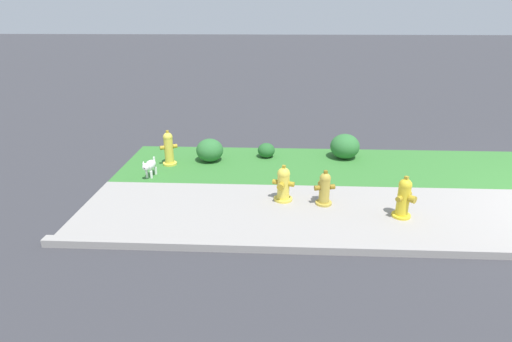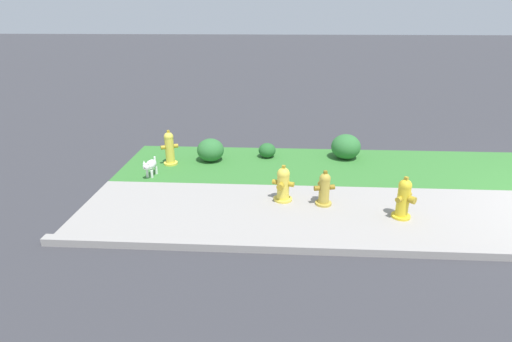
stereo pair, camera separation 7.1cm
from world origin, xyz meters
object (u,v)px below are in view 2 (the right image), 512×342
at_px(fire_hydrant_far_end, 404,199).
at_px(fire_hydrant_mid_block, 283,184).
at_px(shrub_bush_near_lamp, 211,150).
at_px(fire_hydrant_across_street, 324,189).
at_px(shrub_bush_far_verge, 267,150).
at_px(fire_hydrant_by_grass_verge, 169,148).
at_px(small_white_dog, 150,165).
at_px(shrub_bush_mid_verge, 346,147).

height_order(fire_hydrant_far_end, fire_hydrant_mid_block, fire_hydrant_far_end).
height_order(fire_hydrant_mid_block, shrub_bush_near_lamp, fire_hydrant_mid_block).
height_order(fire_hydrant_mid_block, fire_hydrant_across_street, fire_hydrant_mid_block).
distance_m(fire_hydrant_mid_block, shrub_bush_far_verge, 2.36).
xyz_separation_m(fire_hydrant_far_end, fire_hydrant_by_grass_verge, (-4.48, 2.27, 0.03)).
xyz_separation_m(small_white_dog, shrub_bush_far_verge, (2.37, 1.34, -0.08)).
height_order(small_white_dog, shrub_bush_far_verge, small_white_dog).
height_order(small_white_dog, shrub_bush_near_lamp, shrub_bush_near_lamp).
distance_m(small_white_dog, shrub_bush_mid_verge, 4.42).
bearing_deg(fire_hydrant_by_grass_verge, fire_hydrant_far_end, -53.79).
height_order(fire_hydrant_far_end, shrub_bush_far_verge, fire_hydrant_far_end).
height_order(shrub_bush_near_lamp, shrub_bush_far_verge, shrub_bush_near_lamp).
relative_size(fire_hydrant_mid_block, fire_hydrant_by_grass_verge, 0.86).
bearing_deg(shrub_bush_mid_verge, small_white_dog, -161.99).
height_order(fire_hydrant_across_street, shrub_bush_far_verge, fire_hydrant_across_street).
bearing_deg(shrub_bush_near_lamp, fire_hydrant_mid_block, -50.66).
distance_m(fire_hydrant_mid_block, fire_hydrant_by_grass_verge, 3.05).
distance_m(fire_hydrant_far_end, shrub_bush_far_verge, 3.69).
bearing_deg(shrub_bush_near_lamp, shrub_bush_mid_verge, 6.40).
bearing_deg(shrub_bush_mid_verge, shrub_bush_far_verge, -179.06).
bearing_deg(shrub_bush_far_verge, fire_hydrant_by_grass_verge, -164.56).
relative_size(small_white_dog, shrub_bush_mid_verge, 0.74).
xyz_separation_m(fire_hydrant_by_grass_verge, shrub_bush_mid_verge, (3.98, 0.62, -0.10)).
distance_m(fire_hydrant_far_end, fire_hydrant_by_grass_verge, 5.02).
bearing_deg(fire_hydrant_across_street, fire_hydrant_far_end, -32.01).
bearing_deg(fire_hydrant_by_grass_verge, shrub_bush_far_verge, -11.46).
height_order(fire_hydrant_by_grass_verge, shrub_bush_far_verge, fire_hydrant_by_grass_verge).
distance_m(fire_hydrant_across_street, shrub_bush_far_verge, 2.68).
distance_m(fire_hydrant_across_street, small_white_dog, 3.62).
bearing_deg(fire_hydrant_by_grass_verge, small_white_dog, -133.35).
xyz_separation_m(fire_hydrant_far_end, shrub_bush_mid_verge, (-0.50, 2.89, -0.06)).
relative_size(shrub_bush_far_verge, shrub_bush_mid_verge, 0.59).
xyz_separation_m(shrub_bush_near_lamp, shrub_bush_far_verge, (1.29, 0.32, -0.09)).
xyz_separation_m(shrub_bush_near_lamp, shrub_bush_mid_verge, (3.11, 0.35, 0.03)).
bearing_deg(shrub_bush_far_verge, fire_hydrant_mid_block, -81.23).
xyz_separation_m(fire_hydrant_across_street, small_white_dog, (-3.45, 1.11, -0.06)).
bearing_deg(fire_hydrant_far_end, shrub_bush_near_lamp, -80.03).
distance_m(fire_hydrant_mid_block, fire_hydrant_across_street, 0.73).
distance_m(shrub_bush_near_lamp, shrub_bush_mid_verge, 3.13).
bearing_deg(shrub_bush_mid_verge, fire_hydrant_across_street, -106.84).
relative_size(fire_hydrant_by_grass_verge, shrub_bush_near_lamp, 1.29).
bearing_deg(shrub_bush_far_verge, shrub_bush_mid_verge, 0.94).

